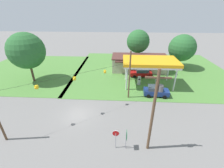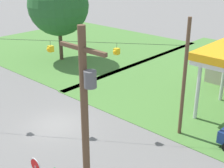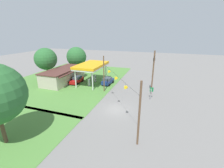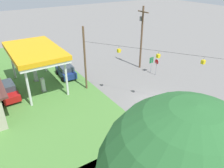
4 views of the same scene
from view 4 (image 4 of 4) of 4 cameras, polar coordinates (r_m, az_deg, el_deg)
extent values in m
plane|color=slate|center=(25.96, 10.77, -4.72)|extent=(160.00, 160.00, 0.00)
cube|color=silver|center=(28.92, -19.56, 7.45)|extent=(9.78, 5.61, 0.35)
cube|color=orange|center=(28.78, -19.70, 8.29)|extent=(9.98, 5.81, 0.55)
cylinder|color=silver|center=(26.52, -11.81, 1.22)|extent=(0.28, 0.28, 4.31)
cylinder|color=silver|center=(34.11, -17.29, 6.56)|extent=(0.28, 0.28, 4.31)
cylinder|color=silver|center=(25.53, -20.97, -1.20)|extent=(0.28, 0.28, 4.31)
cylinder|color=silver|center=(33.35, -24.50, 4.81)|extent=(0.28, 0.28, 4.31)
cube|color=gray|center=(29.09, -17.33, -1.68)|extent=(0.71, 0.56, 0.12)
cube|color=silver|center=(28.69, -17.57, -0.13)|extent=(0.55, 0.40, 1.66)
cube|color=black|center=(28.59, -17.26, 0.56)|extent=(0.39, 0.03, 0.24)
cube|color=gray|center=(32.14, -19.15, 0.88)|extent=(0.71, 0.56, 0.12)
cube|color=silver|center=(31.78, -19.39, 2.31)|extent=(0.55, 0.40, 1.66)
cube|color=black|center=(31.68, -19.11, 2.95)|extent=(0.39, 0.03, 0.24)
cube|color=navy|center=(32.00, -11.98, 3.11)|extent=(4.32, 2.10, 0.82)
cube|color=#333D47|center=(31.48, -11.96, 4.17)|extent=(2.42, 1.84, 0.65)
cylinder|color=black|center=(33.10, -14.18, 2.92)|extent=(0.69, 0.26, 0.68)
cylinder|color=black|center=(33.56, -11.10, 3.61)|extent=(0.69, 0.26, 0.68)
cylinder|color=black|center=(30.79, -12.79, 1.18)|extent=(0.69, 0.26, 0.68)
cylinder|color=black|center=(31.29, -9.51, 1.94)|extent=(0.69, 0.26, 0.68)
cube|color=#AD1414|center=(28.94, -25.54, -1.93)|extent=(4.81, 2.07, 0.76)
cube|color=#333D47|center=(28.88, -25.94, -0.45)|extent=(2.68, 1.82, 0.68)
cylinder|color=black|center=(27.94, -22.89, -3.30)|extent=(0.69, 0.25, 0.68)
cylinder|color=black|center=(27.74, -26.61, -4.37)|extent=(0.69, 0.25, 0.68)
cylinder|color=black|center=(30.53, -24.28, -0.95)|extent=(0.69, 0.25, 0.68)
cylinder|color=#99999E|center=(32.34, 11.45, 4.01)|extent=(0.08, 0.08, 2.10)
cylinder|color=white|center=(31.94, 11.62, 5.74)|extent=(0.80, 0.03, 0.80)
cylinder|color=red|center=(31.94, 11.62, 5.74)|extent=(0.70, 0.03, 0.70)
cylinder|color=gray|center=(33.02, 10.22, 4.91)|extent=(0.07, 0.07, 2.40)
cube|color=#146B33|center=(32.78, 10.27, 6.15)|extent=(0.04, 0.70, 0.90)
cylinder|color=brown|center=(33.49, 7.71, 11.67)|extent=(0.28, 0.28, 9.30)
cube|color=brown|center=(32.67, 8.15, 18.18)|extent=(2.20, 0.14, 0.14)
cylinder|color=#59595B|center=(33.10, 7.62, 16.57)|extent=(0.44, 0.44, 0.60)
cylinder|color=brown|center=(26.97, -7.09, 6.39)|extent=(0.24, 0.24, 8.04)
cylinder|color=black|center=(23.30, 12.11, 8.46)|extent=(14.56, 10.02, 0.02)
cylinder|color=black|center=(23.03, 22.88, 6.19)|extent=(0.02, 0.02, 0.35)
cube|color=yellow|center=(23.16, 22.71, 5.33)|extent=(0.32, 0.32, 0.40)
sphere|color=yellow|center=(23.29, 22.96, 5.41)|extent=(0.28, 0.28, 0.28)
cylinder|color=black|center=(23.35, 12.07, 8.05)|extent=(0.02, 0.02, 0.35)
cube|color=yellow|center=(23.48, 11.98, 7.19)|extent=(0.32, 0.32, 0.40)
sphere|color=yellow|center=(23.59, 12.28, 7.26)|extent=(0.28, 0.28, 0.28)
cylinder|color=black|center=(24.48, 1.81, 9.54)|extent=(0.02, 0.02, 0.35)
cube|color=yellow|center=(24.59, 1.80, 8.71)|extent=(0.32, 0.32, 0.40)
sphere|color=yellow|center=(24.69, 2.13, 8.78)|extent=(0.28, 0.28, 0.28)
camera|label=1|loc=(38.92, 26.80, 25.08)|focal=24.00mm
camera|label=2|loc=(42.44, 8.91, 24.04)|focal=50.00mm
camera|label=3|loc=(23.49, 74.48, 5.74)|focal=24.00mm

